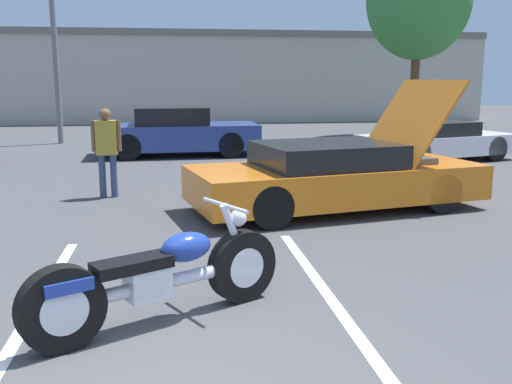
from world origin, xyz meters
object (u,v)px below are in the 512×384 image
light_pole (56,18)px  spectator_by_show_car (107,145)px  show_car_hood_open (337,176)px  parked_car_right_row (436,141)px  parked_car_mid_row (177,132)px  motorcycle (160,278)px

light_pole → spectator_by_show_car: light_pole is taller
light_pole → show_car_hood_open: (6.21, -10.76, -3.44)m
show_car_hood_open → light_pole: bearing=108.2°
spectator_by_show_car → parked_car_right_row: bearing=24.4°
show_car_hood_open → spectator_by_show_car: size_ratio=3.13×
show_car_hood_open → parked_car_right_row: size_ratio=1.13×
parked_car_right_row → spectator_by_show_car: bearing=-171.9°
parked_car_right_row → parked_car_mid_row: size_ratio=0.99×
show_car_hood_open → spectator_by_show_car: 4.11m
show_car_hood_open → parked_car_right_row: show_car_hood_open is taller
motorcycle → spectator_by_show_car: bearing=71.8°
show_car_hood_open → parked_car_mid_row: bearing=97.5°
show_car_hood_open → parked_car_mid_row: 7.61m
parked_car_right_row → parked_car_mid_row: (-6.67, 2.04, 0.13)m
parked_car_right_row → spectator_by_show_car: size_ratio=2.76×
motorcycle → spectator_by_show_car: spectator_by_show_car is taller
motorcycle → spectator_by_show_car: size_ratio=1.38×
spectator_by_show_car → parked_car_mid_row: bearing=77.1°
spectator_by_show_car → show_car_hood_open: bearing=-22.1°
motorcycle → show_car_hood_open: (2.77, 4.09, 0.15)m
spectator_by_show_car → light_pole: bearing=104.7°
parked_car_right_row → motorcycle: bearing=-143.1°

